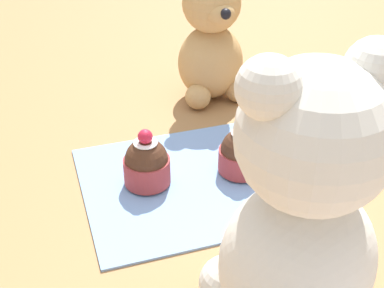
{
  "coord_description": "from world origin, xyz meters",
  "views": [
    {
      "loc": [
        0.16,
        0.5,
        0.39
      ],
      "look_at": [
        0.0,
        0.0,
        0.06
      ],
      "focal_mm": 50.0,
      "sensor_mm": 36.0,
      "label": 1
    }
  ],
  "objects_px": {
    "teddy_bear_cream": "(301,212)",
    "cupcake_near_cream_bear": "(242,153)",
    "teddy_bear_tan": "(212,41)",
    "cupcake_near_tan_bear": "(147,164)"
  },
  "relations": [
    {
      "from": "teddy_bear_cream",
      "to": "cupcake_near_cream_bear",
      "type": "bearing_deg",
      "value": -105.31
    },
    {
      "from": "teddy_bear_tan",
      "to": "cupcake_near_cream_bear",
      "type": "relative_size",
      "value": 2.8
    },
    {
      "from": "cupcake_near_cream_bear",
      "to": "cupcake_near_tan_bear",
      "type": "height_order",
      "value": "cupcake_near_tan_bear"
    },
    {
      "from": "teddy_bear_tan",
      "to": "cupcake_near_tan_bear",
      "type": "height_order",
      "value": "teddy_bear_tan"
    },
    {
      "from": "teddy_bear_cream",
      "to": "cupcake_near_tan_bear",
      "type": "xyz_separation_m",
      "value": [
        0.07,
        -0.23,
        -0.09
      ]
    },
    {
      "from": "teddy_bear_cream",
      "to": "cupcake_near_tan_bear",
      "type": "distance_m",
      "value": 0.26
    },
    {
      "from": "cupcake_near_tan_bear",
      "to": "teddy_bear_cream",
      "type": "bearing_deg",
      "value": 106.99
    },
    {
      "from": "teddy_bear_tan",
      "to": "cupcake_near_tan_bear",
      "type": "relative_size",
      "value": 2.75
    },
    {
      "from": "cupcake_near_cream_bear",
      "to": "cupcake_near_tan_bear",
      "type": "xyz_separation_m",
      "value": [
        0.12,
        -0.01,
        0.0
      ]
    },
    {
      "from": "teddy_bear_tan",
      "to": "cupcake_near_cream_bear",
      "type": "bearing_deg",
      "value": -102.42
    }
  ]
}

